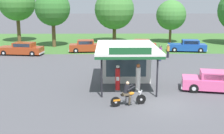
# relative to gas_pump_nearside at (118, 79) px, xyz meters

# --- Properties ---
(ground_plane) EXTENTS (300.00, 300.00, 0.00)m
(ground_plane) POSITION_rel_gas_pump_nearside_xyz_m (2.66, -2.70, -0.90)
(ground_plane) COLOR #4C4C51
(grass_verge_strip) EXTENTS (120.00, 24.00, 0.01)m
(grass_verge_strip) POSITION_rel_gas_pump_nearside_xyz_m (2.66, 27.30, -0.90)
(grass_verge_strip) COLOR #3D6B2D
(grass_verge_strip) RESTS_ON ground
(service_station_kiosk) EXTENTS (4.67, 7.37, 3.49)m
(service_station_kiosk) POSITION_rel_gas_pump_nearside_xyz_m (0.74, 3.20, 0.88)
(service_station_kiosk) COLOR silver
(service_station_kiosk) RESTS_ON ground
(gas_pump_nearside) EXTENTS (0.44, 0.44, 1.97)m
(gas_pump_nearside) POSITION_rel_gas_pump_nearside_xyz_m (0.00, 0.00, 0.00)
(gas_pump_nearside) COLOR slate
(gas_pump_nearside) RESTS_ON ground
(gas_pump_offside) EXTENTS (0.44, 0.44, 2.04)m
(gas_pump_offside) POSITION_rel_gas_pump_nearside_xyz_m (1.49, 0.00, 0.03)
(gas_pump_offside) COLOR slate
(gas_pump_offside) RESTS_ON ground
(motorcycle_with_rider) EXTENTS (2.28, 0.87, 1.58)m
(motorcycle_with_rider) POSITION_rel_gas_pump_nearside_xyz_m (0.53, -3.01, -0.25)
(motorcycle_with_rider) COLOR black
(motorcycle_with_rider) RESTS_ON ground
(featured_classic_sedan) EXTENTS (5.45, 2.87, 1.46)m
(featured_classic_sedan) POSITION_rel_gas_pump_nearside_xyz_m (7.29, -0.06, -0.23)
(featured_classic_sedan) COLOR #E55993
(featured_classic_sedan) RESTS_ON ground
(parked_car_back_row_centre_right) EXTENTS (5.25, 2.45, 1.56)m
(parked_car_back_row_centre_right) POSITION_rel_gas_pump_nearside_xyz_m (9.87, 17.02, -0.18)
(parked_car_back_row_centre_right) COLOR #19479E
(parked_car_back_row_centre_right) RESTS_ON ground
(parked_car_back_row_far_right) EXTENTS (5.56, 2.22, 1.57)m
(parked_car_back_row_far_right) POSITION_rel_gas_pump_nearside_xyz_m (-3.13, 17.03, -0.19)
(parked_car_back_row_far_right) COLOR #993819
(parked_car_back_row_far_right) RESTS_ON ground
(parked_car_back_row_left) EXTENTS (5.72, 2.63, 1.55)m
(parked_car_back_row_left) POSITION_rel_gas_pump_nearside_xyz_m (-11.36, 15.03, -0.18)
(parked_car_back_row_left) COLOR #993819
(parked_car_back_row_left) RESTS_ON ground
(parked_car_back_row_centre_left) EXTENTS (5.16, 2.53, 1.50)m
(parked_car_back_row_centre_left) POSITION_rel_gas_pump_nearside_xyz_m (3.55, 17.91, -0.21)
(parked_car_back_row_centre_left) COLOR #993819
(parked_car_back_row_centre_left) RESTS_ON ground
(bystander_chatting_near_pumps) EXTENTS (0.34, 0.34, 1.55)m
(bystander_chatting_near_pumps) POSITION_rel_gas_pump_nearside_xyz_m (6.42, 12.86, -0.08)
(bystander_chatting_near_pumps) COLOR black
(bystander_chatting_near_pumps) RESTS_ON ground
(bystander_admiring_sedan) EXTENTS (0.37, 0.37, 1.70)m
(bystander_admiring_sedan) POSITION_rel_gas_pump_nearside_xyz_m (5.13, 10.88, 0.01)
(bystander_admiring_sedan) COLOR #2D3351
(bystander_admiring_sedan) RESTS_ON ground
(tree_oak_distant_spare) EXTENTS (5.83, 5.83, 9.26)m
(tree_oak_distant_spare) POSITION_rel_gas_pump_nearside_xyz_m (-15.15, 26.80, 5.27)
(tree_oak_distant_spare) COLOR brown
(tree_oak_distant_spare) RESTS_ON ground
(tree_oak_far_left) EXTENTS (4.70, 4.70, 6.75)m
(tree_oak_far_left) POSITION_rel_gas_pump_nearside_xyz_m (9.41, 25.52, 3.49)
(tree_oak_far_left) COLOR brown
(tree_oak_far_left) RESTS_ON ground
(tree_oak_right) EXTENTS (6.28, 6.28, 8.39)m
(tree_oak_right) POSITION_rel_gas_pump_nearside_xyz_m (0.58, 26.21, 4.21)
(tree_oak_right) COLOR brown
(tree_oak_right) RESTS_ON ground
(tree_oak_left) EXTENTS (5.02, 5.02, 8.06)m
(tree_oak_left) POSITION_rel_gas_pump_nearside_xyz_m (-8.63, 21.60, 4.52)
(tree_oak_left) COLOR brown
(tree_oak_left) RESTS_ON ground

